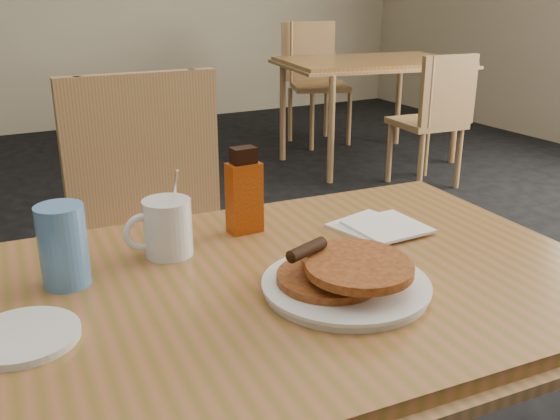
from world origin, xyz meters
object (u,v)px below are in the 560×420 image
object	(u,v)px
chair_neighbor_near	(436,110)
syrup_bottle	(244,193)
neighbor_table	(371,65)
coffee_mug	(166,227)
blue_tumbler	(63,246)
chair_neighbor_far	(314,71)
pancake_plate	(346,278)
main_table	(286,298)
chair_main_far	(158,220)

from	to	relation	value
chair_neighbor_near	syrup_bottle	distance (m)	2.87
neighbor_table	syrup_bottle	world-z (taller)	syrup_bottle
coffee_mug	syrup_bottle	xyz separation A→B (m)	(0.18, 0.04, 0.03)
neighbor_table	syrup_bottle	distance (m)	3.39
coffee_mug	blue_tumbler	distance (m)	0.20
chair_neighbor_far	pancake_plate	size ratio (longest dim) A/B	3.37
chair_neighbor_far	neighbor_table	bearing A→B (deg)	-67.77
chair_neighbor_far	coffee_mug	distance (m)	4.13
neighbor_table	blue_tumbler	distance (m)	3.71
main_table	pancake_plate	world-z (taller)	pancake_plate
pancake_plate	main_table	bearing A→B (deg)	123.58
chair_neighbor_far	syrup_bottle	distance (m)	3.99
main_table	chair_neighbor_near	size ratio (longest dim) A/B	1.45
coffee_mug	blue_tumbler	xyz separation A→B (m)	(-0.20, -0.04, 0.02)
coffee_mug	blue_tumbler	size ratio (longest dim) A/B	1.20
chair_neighbor_near	syrup_bottle	size ratio (longest dim) A/B	4.68
coffee_mug	syrup_bottle	distance (m)	0.19
blue_tumbler	chair_main_far	bearing A→B (deg)	60.18
blue_tumbler	pancake_plate	bearing A→B (deg)	-31.46
chair_neighbor_near	coffee_mug	xyz separation A→B (m)	(-2.36, -1.87, 0.30)
main_table	chair_neighbor_near	xyz separation A→B (m)	(2.21, 2.07, -0.20)
neighbor_table	coffee_mug	world-z (taller)	coffee_mug
chair_main_far	blue_tumbler	world-z (taller)	chair_main_far
syrup_bottle	neighbor_table	bearing A→B (deg)	48.23
main_table	chair_main_far	bearing A→B (deg)	90.35
syrup_bottle	chair_neighbor_near	bearing A→B (deg)	38.88
neighbor_table	pancake_plate	size ratio (longest dim) A/B	4.88
chair_neighbor_far	coffee_mug	world-z (taller)	chair_neighbor_far
main_table	syrup_bottle	distance (m)	0.27
neighbor_table	pancake_plate	bearing A→B (deg)	-126.73
chair_neighbor_near	syrup_bottle	xyz separation A→B (m)	(-2.18, -1.83, 0.33)
pancake_plate	chair_main_far	bearing A→B (deg)	94.60
chair_neighbor_far	chair_neighbor_near	size ratio (longest dim) A/B	1.13
neighbor_table	blue_tumbler	size ratio (longest dim) A/B	9.70
main_table	chair_neighbor_far	distance (m)	4.20
chair_neighbor_far	main_table	bearing A→B (deg)	-100.80
chair_neighbor_near	blue_tumbler	distance (m)	3.21
blue_tumbler	chair_neighbor_far	bearing A→B (deg)	53.03
neighbor_table	blue_tumbler	xyz separation A→B (m)	(-2.58, -2.65, 0.11)
chair_neighbor_near	neighbor_table	bearing A→B (deg)	93.12
chair_neighbor_near	blue_tumbler	xyz separation A→B (m)	(-2.56, -1.91, 0.31)
chair_neighbor_far	syrup_bottle	size ratio (longest dim) A/B	5.31
pancake_plate	blue_tumbler	world-z (taller)	blue_tumbler
neighbor_table	coffee_mug	xyz separation A→B (m)	(-2.39, -2.61, 0.10)
syrup_bottle	chair_main_far	bearing A→B (deg)	92.59
neighbor_table	coffee_mug	distance (m)	3.54
chair_neighbor_far	coffee_mug	xyz separation A→B (m)	(-2.37, -3.37, 0.23)
main_table	chair_neighbor_near	bearing A→B (deg)	43.14
neighbor_table	chair_neighbor_near	xyz separation A→B (m)	(-0.03, -0.74, -0.20)
chair_neighbor_far	chair_neighbor_near	world-z (taller)	chair_neighbor_far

